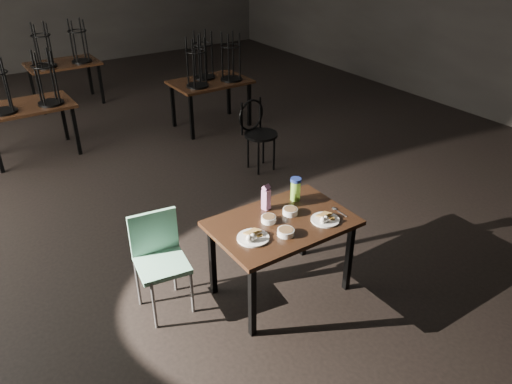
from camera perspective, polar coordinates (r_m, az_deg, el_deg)
main_table at (r=4.31m, az=2.98°, el=-4.24°), size 1.20×0.80×0.75m
plate_left at (r=4.03m, az=-0.34°, el=-5.11°), size 0.26×0.26×0.09m
plate_right at (r=4.29m, az=7.93°, el=-3.02°), size 0.25×0.25×0.08m
bowl_near at (r=4.24m, az=1.45°, el=-3.09°), size 0.13×0.13×0.05m
bowl_far at (r=4.35m, az=3.93°, el=-2.21°), size 0.13×0.13×0.05m
bowl_big at (r=4.08m, az=3.42°, el=-4.58°), size 0.14×0.14×0.05m
juice_carton at (r=4.37m, az=1.16°, el=-0.67°), size 0.07×0.07×0.24m
water_bottle at (r=4.53m, az=4.54°, el=0.36°), size 0.11×0.11×0.22m
spoon at (r=4.47m, az=9.08°, el=-1.96°), size 0.04×0.19×0.01m
bentwood_chair at (r=6.63m, az=0.13°, el=7.20°), size 0.47×0.46×0.93m
school_chair at (r=4.31m, az=-11.02°, el=-7.00°), size 0.47×0.47×0.89m
bg_table_left at (r=7.57m, az=-24.76°, el=8.95°), size 1.20×0.80×1.48m
bg_table_right at (r=8.01m, az=-5.23°, el=12.72°), size 1.20×0.80×1.48m
bg_table_far at (r=9.62m, az=-21.20°, el=13.58°), size 1.20×0.80×1.48m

